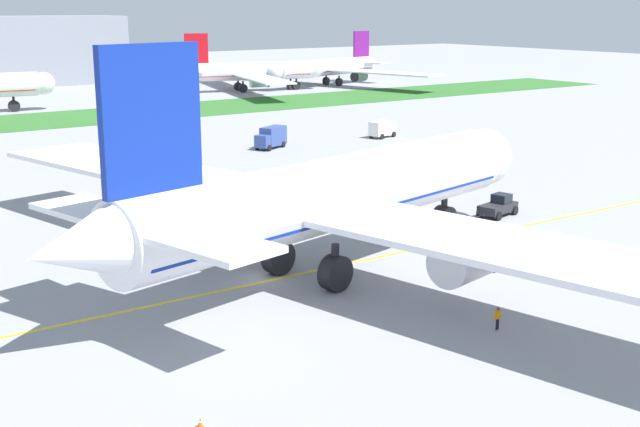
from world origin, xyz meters
name	(u,v)px	position (x,y,z in m)	size (l,w,h in m)	color
ground_plane	(266,278)	(0.00, 0.00, 0.00)	(600.00, 600.00, 0.00)	gray
apron_taxi_line	(271,280)	(0.00, -0.78, 0.00)	(280.00, 0.36, 0.01)	yellow
airliner_foreground	(328,197)	(4.53, -2.05, 6.28)	(49.96, 78.77, 18.51)	white
pushback_tug	(498,206)	(29.75, 3.61, 0.99)	(6.42, 3.30, 2.16)	#26262B
ground_crew_wingwalker_port	(498,316)	(6.76, -18.03, 0.95)	(0.54, 0.29, 1.56)	black
ground_crew_marshaller_front	(470,242)	(17.93, -4.32, 0.96)	(0.26, 0.56, 1.59)	black
traffic_cone_near_nose	(615,264)	(24.69, -13.96, 0.28)	(0.36, 0.36, 0.58)	#F2590C
traffic_cone_port_wing	(200,422)	(-15.33, -18.73, 0.28)	(0.36, 0.36, 0.58)	#F2590C
traffic_cone_starboard_wing	(623,274)	(23.02, -15.97, 0.28)	(0.36, 0.36, 0.58)	#F2590C
service_truck_baggage_loader	(271,137)	(32.76, 52.01, 1.69)	(6.23, 4.48, 3.19)	#33478C
service_truck_fuel_bowser	(163,158)	(12.54, 45.98, 1.46)	(6.14, 2.49, 2.63)	black
service_truck_catering_van	(382,128)	(52.93, 50.72, 1.48)	(5.14, 3.33, 2.69)	white
parked_airliner_far_centre	(248,72)	(73.43, 128.42, 4.82)	(38.56, 61.03, 14.22)	white
parked_airliner_far_right	(327,68)	(97.97, 129.03, 4.73)	(42.20, 67.84, 13.95)	white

